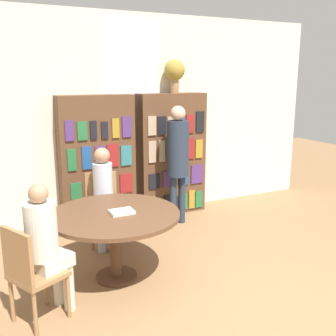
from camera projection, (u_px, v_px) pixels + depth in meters
ground_plane at (266, 328)px, 3.37m from camera, size 16.00×16.00×0.00m
wall_back at (130, 117)px, 5.86m from camera, size 6.40×0.07×3.00m
bookshelf_left at (97, 161)px, 5.58m from camera, size 1.06×0.34×1.86m
bookshelf_right at (171, 154)px, 6.07m from camera, size 1.06×0.34×1.86m
flower_vase at (175, 72)px, 5.81m from camera, size 0.31×0.31×0.49m
reading_table at (115, 222)px, 4.08m from camera, size 1.36×1.36×0.73m
chair_near_camera at (30, 271)px, 3.32m from camera, size 0.54×0.54×0.90m
chair_left_side at (103, 204)px, 5.05m from camera, size 0.46×0.46×0.90m
seated_reader_left at (104, 192)px, 4.84m from camera, size 0.29×0.38×1.26m
seated_reader_right at (46, 242)px, 3.41m from camera, size 0.41×0.39×1.24m
librarian_standing at (178, 153)px, 5.54m from camera, size 0.31×0.58×1.71m
open_book_on_table at (122, 212)px, 4.03m from camera, size 0.24×0.18×0.03m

